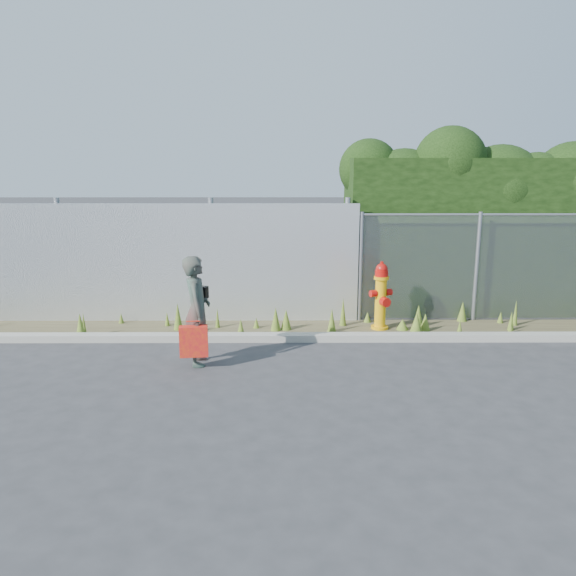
{
  "coord_description": "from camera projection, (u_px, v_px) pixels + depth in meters",
  "views": [
    {
      "loc": [
        -0.34,
        -7.18,
        2.95
      ],
      "look_at": [
        -0.3,
        1.4,
        1.0
      ],
      "focal_mm": 35.0,
      "sensor_mm": 36.0,
      "label": 1
    }
  ],
  "objects": [
    {
      "name": "woman",
      "position": [
        197.0,
        311.0,
        8.19
      ],
      "size": [
        0.46,
        0.63,
        1.62
      ],
      "primitive_type": "imported",
      "rotation": [
        0.0,
        0.0,
        1.69
      ],
      "color": "#106552",
      "rests_on": "ground"
    },
    {
      "name": "black_shoulder_bag",
      "position": [
        200.0,
        292.0,
        8.33
      ],
      "size": [
        0.24,
        0.1,
        0.18
      ],
      "rotation": [
        0.0,
        0.0,
        -0.38
      ],
      "color": "black"
    },
    {
      "name": "hedge",
      "position": [
        531.0,
        211.0,
        11.15
      ],
      "size": [
        7.47,
        1.87,
        3.74
      ],
      "color": "black",
      "rests_on": "ground"
    },
    {
      "name": "red_tote_bag",
      "position": [
        194.0,
        341.0,
        8.03
      ],
      "size": [
        0.4,
        0.15,
        0.53
      ],
      "rotation": [
        0.0,
        0.0,
        0.12
      ],
      "color": "red"
    },
    {
      "name": "ground",
      "position": [
        310.0,
        382.0,
        7.66
      ],
      "size": [
        80.0,
        80.0,
        0.0
      ],
      "primitive_type": "plane",
      "color": "#323234",
      "rests_on": "ground"
    },
    {
      "name": "weed_strip",
      "position": [
        295.0,
        323.0,
        9.98
      ],
      "size": [
        16.0,
        1.33,
        0.53
      ],
      "color": "#4A422A",
      "rests_on": "ground"
    },
    {
      "name": "curb",
      "position": [
        306.0,
        337.0,
        9.4
      ],
      "size": [
        16.0,
        0.22,
        0.12
      ],
      "primitive_type": "cube",
      "color": "gray",
      "rests_on": "ground"
    },
    {
      "name": "corrugated_fence",
      "position": [
        128.0,
        263.0,
        10.33
      ],
      "size": [
        8.5,
        0.21,
        2.3
      ],
      "color": "silver",
      "rests_on": "ground"
    },
    {
      "name": "chainlink_fence",
      "position": [
        533.0,
        267.0,
        10.37
      ],
      "size": [
        6.5,
        0.07,
        2.05
      ],
      "color": "gray",
      "rests_on": "ground"
    },
    {
      "name": "fire_hydrant",
      "position": [
        381.0,
        297.0,
        9.9
      ],
      "size": [
        0.41,
        0.37,
        1.24
      ],
      "rotation": [
        0.0,
        0.0,
        0.36
      ],
      "color": "#E7A70C",
      "rests_on": "ground"
    }
  ]
}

